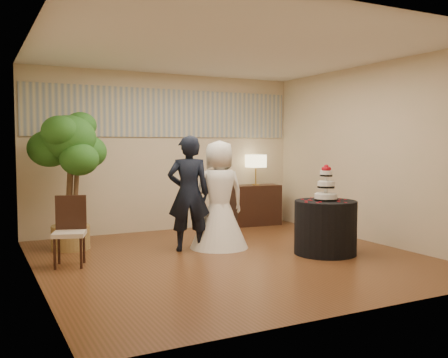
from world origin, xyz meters
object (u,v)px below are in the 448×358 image
cake_table (325,227)px  console (256,205)px  groom (189,193)px  wedding_cake (326,183)px  table_lamp (256,170)px  ficus_tree (69,179)px  side_chair (69,232)px  bride (219,194)px

cake_table → console: bearing=81.2°
groom → wedding_cake: 1.96m
table_lamp → ficus_tree: size_ratio=0.28×
cake_table → wedding_cake: 0.63m
ficus_tree → wedding_cake: bearing=-31.6°
console → table_lamp: bearing=0.0°
ficus_tree → side_chair: 1.23m
wedding_cake → side_chair: wedding_cake is taller
cake_table → table_lamp: bearing=81.2°
groom → side_chair: size_ratio=1.88×
bride → console: (1.56, 1.57, -0.42)m
wedding_cake → table_lamp: 2.66m
cake_table → ficus_tree: (-3.16, 1.94, 0.66)m
cake_table → console: size_ratio=0.94×
groom → bride: (0.48, -0.01, -0.03)m
groom → table_lamp: size_ratio=2.88×
groom → console: 2.61m
bride → cake_table: (1.15, -1.06, -0.42)m
wedding_cake → console: 2.73m
groom → side_chair: bearing=24.1°
groom → ficus_tree: 1.76m
bride → console: size_ratio=1.74×
bride → table_lamp: (1.56, 1.57, 0.26)m
console → groom: bearing=-137.0°
groom → side_chair: groom is taller
side_chair → ficus_tree: bearing=97.4°
cake_table → side_chair: 3.47m
cake_table → side_chair: bearing=165.2°
side_chair → table_lamp: bearing=42.6°
console → ficus_tree: 3.69m
bride → ficus_tree: bearing=-19.8°
groom → bride: bearing=-163.2°
table_lamp → groom: bearing=-142.6°
groom → bride: size_ratio=1.04×
console → table_lamp: table_lamp is taller
bride → ficus_tree: (-2.01, 0.88, 0.24)m
wedding_cake → cake_table: bearing=-90.0°
bride → ficus_tree: size_ratio=0.77×
cake_table → ficus_tree: bearing=148.4°
bride → side_chair: (-2.20, -0.17, -0.36)m
ficus_tree → side_chair: ficus_tree is taller
ficus_tree → cake_table: bearing=-31.6°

